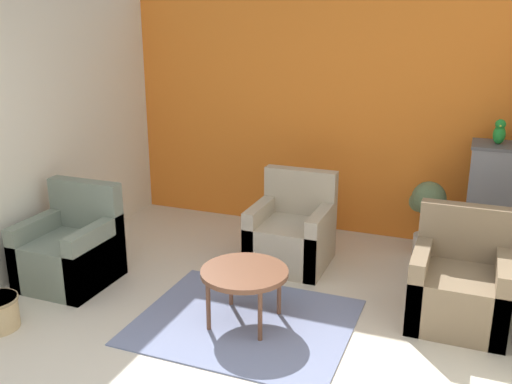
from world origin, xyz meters
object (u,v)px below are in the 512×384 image
armchair_middle (292,235)px  birdcage (490,205)px  armchair_left (71,251)px  armchair_right (459,287)px  coffee_table (244,275)px  potted_plant (428,209)px  parrot (499,132)px

armchair_middle → birdcage: birdcage is taller
armchair_left → birdcage: bearing=27.4°
armchair_left → armchair_right: same height
birdcage → armchair_right: bearing=-98.5°
armchair_left → coffee_table: bearing=-3.5°
armchair_left → birdcage: (3.53, 1.83, 0.31)m
birdcage → potted_plant: birdcage is taller
armchair_right → parrot: bearing=81.5°
armchair_left → parrot: (3.53, 1.83, 1.02)m
armchair_left → armchair_right: (3.34, 0.56, 0.00)m
armchair_left → parrot: bearing=27.4°
coffee_table → armchair_right: bearing=22.9°
coffee_table → birdcage: (1.76, 1.93, 0.19)m
potted_plant → birdcage: bearing=4.3°
armchair_middle → parrot: parrot is taller
armchair_middle → potted_plant: bearing=28.3°
coffee_table → armchair_middle: bearing=90.7°
coffee_table → birdcage: 2.62m
armchair_right → potted_plant: (-0.38, 1.22, 0.22)m
birdcage → parrot: (0.00, 0.00, 0.71)m
parrot → birdcage: bearing=-90.0°
armchair_left → birdcage: birdcage is taller
armchair_right → armchair_middle: 1.69m
armchair_right → armchair_middle: same height
coffee_table → armchair_left: bearing=176.5°
birdcage → armchair_left: bearing=-152.6°
armchair_middle → potted_plant: size_ratio=1.14×
parrot → potted_plant: parrot is taller
armchair_left → parrot: size_ratio=3.72×
armchair_middle → birdcage: 1.93m
coffee_table → parrot: parrot is taller
parrot → potted_plant: 0.99m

